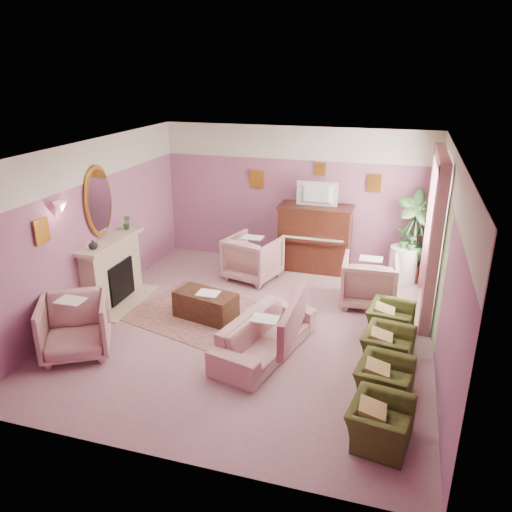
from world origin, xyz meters
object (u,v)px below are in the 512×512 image
(floral_armchair_left, at_px, (253,255))
(olive_chair_c, at_px, (388,342))
(television, at_px, (316,193))
(sofa, at_px, (265,329))
(floral_armchair_front, at_px, (74,324))
(coffee_table, at_px, (206,305))
(olive_chair_a, at_px, (380,417))
(olive_chair_b, at_px, (385,375))
(side_table, at_px, (403,265))
(piano, at_px, (315,239))
(floral_armchair_right, at_px, (369,279))
(olive_chair_d, at_px, (391,315))

(floral_armchair_left, xyz_separation_m, olive_chair_c, (2.65, -2.30, -0.15))
(television, xyz_separation_m, sofa, (-0.09, -3.31, -1.21))
(floral_armchair_front, bearing_deg, coffee_table, 48.19)
(olive_chair_a, xyz_separation_m, olive_chair_c, (0.00, 1.64, 0.00))
(sofa, relative_size, olive_chair_b, 2.59)
(television, xyz_separation_m, coffee_table, (-1.31, -2.56, -1.38))
(sofa, height_order, olive_chair_b, sofa)
(olive_chair_a, bearing_deg, side_table, 88.37)
(piano, xyz_separation_m, television, (0.00, -0.05, 0.95))
(piano, xyz_separation_m, olive_chair_c, (1.60, -3.12, -0.33))
(floral_armchair_right, bearing_deg, floral_armchair_left, 167.53)
(television, distance_m, olive_chair_c, 3.69)
(sofa, xyz_separation_m, olive_chair_c, (1.70, 0.24, -0.07))
(olive_chair_d, bearing_deg, floral_armchair_right, 112.71)
(floral_armchair_right, bearing_deg, floral_armchair_front, -143.84)
(coffee_table, distance_m, olive_chair_d, 2.93)
(floral_armchair_left, bearing_deg, sofa, -69.37)
(piano, distance_m, floral_armchair_front, 4.94)
(sofa, distance_m, side_table, 3.68)
(coffee_table, relative_size, floral_armchair_front, 1.06)
(olive_chair_d, bearing_deg, side_table, 86.50)
(floral_armchair_front, bearing_deg, olive_chair_c, 13.52)
(side_table, bearing_deg, piano, 174.78)
(television, xyz_separation_m, olive_chair_a, (1.60, -4.71, -1.28))
(piano, bearing_deg, sofa, -91.62)
(floral_armchair_right, bearing_deg, olive_chair_c, -77.17)
(olive_chair_c, bearing_deg, floral_armchair_left, 139.11)
(floral_armchair_front, xyz_separation_m, side_table, (4.41, 3.99, -0.12))
(olive_chair_c, bearing_deg, coffee_table, 170.18)
(piano, distance_m, side_table, 1.77)
(floral_armchair_right, bearing_deg, olive_chair_a, -83.20)
(olive_chair_a, distance_m, olive_chair_c, 1.64)
(floral_armchair_front, bearing_deg, olive_chair_a, -8.12)
(piano, height_order, coffee_table, piano)
(side_table, bearing_deg, olive_chair_d, -93.50)
(olive_chair_b, bearing_deg, olive_chair_d, 90.00)
(coffee_table, height_order, floral_armchair_right, floral_armchair_right)
(piano, bearing_deg, television, -90.00)
(television, relative_size, olive_chair_d, 1.08)
(floral_armchair_front, height_order, olive_chair_a, floral_armchair_front)
(floral_armchair_right, distance_m, olive_chair_d, 1.07)
(television, relative_size, olive_chair_c, 1.08)
(floral_armchair_left, distance_m, olive_chair_c, 3.51)
(coffee_table, distance_m, olive_chair_b, 3.20)
(piano, height_order, floral_armchair_left, piano)
(sofa, xyz_separation_m, olive_chair_b, (1.70, -0.58, -0.07))
(floral_armchair_front, bearing_deg, television, 56.79)
(piano, height_order, olive_chair_a, piano)
(floral_armchair_left, height_order, olive_chair_c, floral_armchair_left)
(floral_armchair_left, relative_size, floral_armchair_right, 1.00)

